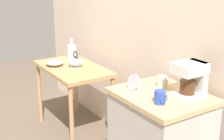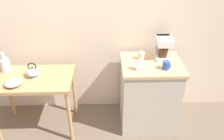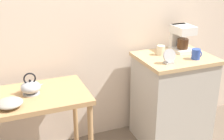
% 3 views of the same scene
% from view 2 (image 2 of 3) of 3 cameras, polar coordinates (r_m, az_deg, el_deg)
% --- Properties ---
extents(ground_plane, '(8.00, 8.00, 0.00)m').
position_cam_2_polar(ground_plane, '(3.07, -4.87, -13.94)').
color(ground_plane, '#6B5B4C').
extents(back_wall, '(4.40, 0.10, 2.80)m').
position_cam_2_polar(back_wall, '(2.73, -3.62, 14.95)').
color(back_wall, beige).
rests_on(back_wall, ground_plane).
extents(wooden_table, '(0.95, 0.56, 0.77)m').
position_cam_2_polar(wooden_table, '(2.77, -19.63, -3.53)').
color(wooden_table, tan).
rests_on(wooden_table, ground_plane).
extents(kitchen_counter, '(0.70, 0.58, 0.90)m').
position_cam_2_polar(kitchen_counter, '(2.86, 9.28, -6.02)').
color(kitchen_counter, '#BCB7AD').
rests_on(kitchen_counter, ground_plane).
extents(bowl_stoneware, '(0.19, 0.19, 0.06)m').
position_cam_2_polar(bowl_stoneware, '(2.64, -23.95, -2.95)').
color(bowl_stoneware, '#9E998C').
rests_on(bowl_stoneware, wooden_table).
extents(teakettle, '(0.19, 0.16, 0.18)m').
position_cam_2_polar(teakettle, '(2.70, -19.47, -0.49)').
color(teakettle, '#B2B5BA').
rests_on(teakettle, wooden_table).
extents(glass_carafe_vase, '(0.11, 0.11, 0.24)m').
position_cam_2_polar(glass_carafe_vase, '(2.92, -25.66, 1.24)').
color(glass_carafe_vase, silver).
rests_on(glass_carafe_vase, wooden_table).
extents(coffee_maker, '(0.18, 0.22, 0.26)m').
position_cam_2_polar(coffee_maker, '(2.70, 12.94, 5.89)').
color(coffee_maker, white).
rests_on(coffee_maker, kitchen_counter).
extents(mug_blue, '(0.09, 0.08, 0.10)m').
position_cam_2_polar(mug_blue, '(2.50, 13.70, 1.20)').
color(mug_blue, '#2D4CAD').
rests_on(mug_blue, kitchen_counter).
extents(mug_small_cream, '(0.08, 0.08, 0.09)m').
position_cam_2_polar(mug_small_cream, '(2.65, 7.57, 3.62)').
color(mug_small_cream, beige).
rests_on(mug_small_cream, kitchen_counter).
extents(table_clock, '(0.12, 0.06, 0.13)m').
position_cam_2_polar(table_clock, '(2.43, 7.06, 1.20)').
color(table_clock, '#B2B5BA').
rests_on(table_clock, kitchen_counter).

